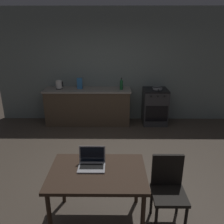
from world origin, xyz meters
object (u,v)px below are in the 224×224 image
(chair, at_px, (168,186))
(frying_pan, at_px, (157,88))
(laptop, at_px, (92,163))
(stove_oven, at_px, (155,106))
(cereal_box, at_px, (80,83))
(electric_kettle, at_px, (59,85))
(dining_table, at_px, (98,177))
(bottle, at_px, (121,84))

(chair, relative_size, frying_pan, 2.06)
(laptop, bearing_deg, frying_pan, 71.15)
(chair, bearing_deg, stove_oven, 105.89)
(chair, bearing_deg, cereal_box, 137.67)
(laptop, bearing_deg, electric_kettle, 113.47)
(dining_table, relative_size, bottle, 3.89)
(laptop, height_order, electric_kettle, electric_kettle)
(stove_oven, height_order, frying_pan, frying_pan)
(dining_table, xyz_separation_m, chair, (0.85, 0.03, -0.15))
(laptop, relative_size, cereal_box, 1.17)
(stove_oven, distance_m, bottle, 1.05)
(electric_kettle, xyz_separation_m, cereal_box, (0.51, 0.02, 0.03))
(bottle, xyz_separation_m, frying_pan, (0.90, 0.02, -0.11))
(dining_table, relative_size, laptop, 3.54)
(cereal_box, bearing_deg, chair, -65.08)
(dining_table, xyz_separation_m, laptop, (-0.07, 0.10, 0.13))
(frying_pan, bearing_deg, chair, -97.51)
(chair, distance_m, frying_pan, 3.26)
(chair, distance_m, electric_kettle, 3.85)
(chair, relative_size, electric_kettle, 3.91)
(bottle, bearing_deg, stove_oven, 3.15)
(dining_table, relative_size, electric_kettle, 5.09)
(dining_table, relative_size, frying_pan, 2.67)
(electric_kettle, bearing_deg, cereal_box, 2.23)
(laptop, bearing_deg, dining_table, -47.85)
(stove_oven, distance_m, frying_pan, 0.48)
(electric_kettle, relative_size, cereal_box, 0.82)
(stove_oven, xyz_separation_m, bottle, (-0.86, -0.05, 0.59))
(frying_pan, distance_m, cereal_box, 1.94)
(laptop, relative_size, electric_kettle, 1.44)
(stove_oven, xyz_separation_m, cereal_box, (-1.90, 0.02, 0.59))
(bottle, bearing_deg, dining_table, -96.63)
(laptop, distance_m, frying_pan, 3.43)
(bottle, bearing_deg, electric_kettle, 178.15)
(dining_table, distance_m, bottle, 3.27)
(bottle, bearing_deg, laptop, -98.16)
(chair, height_order, frying_pan, frying_pan)
(laptop, bearing_deg, stove_oven, 71.84)
(stove_oven, bearing_deg, frying_pan, -37.63)
(stove_oven, distance_m, cereal_box, 1.99)
(dining_table, height_order, cereal_box, cereal_box)
(chair, xyz_separation_m, frying_pan, (0.42, 3.21, 0.43))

